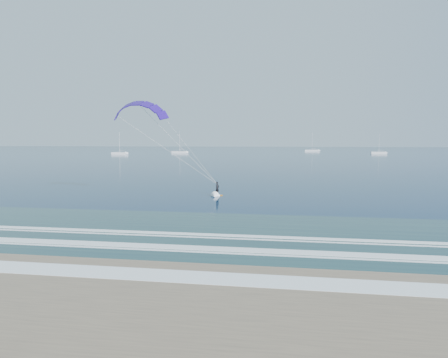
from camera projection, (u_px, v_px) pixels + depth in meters
name	position (u px, v px, depth m)	size (l,w,h in m)	color
ground	(163.00, 274.00, 22.56)	(900.00, 900.00, 0.00)	#082B45
kitesurfer_rig	(178.00, 144.00, 51.69)	(14.51, 8.04, 13.54)	#BF6F16
sailboat_0	(120.00, 153.00, 212.30)	(8.62, 2.40, 11.74)	white
sailboat_1	(180.00, 152.00, 233.13)	(9.31, 2.40, 12.70)	white
sailboat_2	(312.00, 150.00, 268.84)	(9.60, 2.40, 12.93)	white
sailboat_3	(379.00, 153.00, 222.46)	(8.19, 2.40, 11.25)	white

